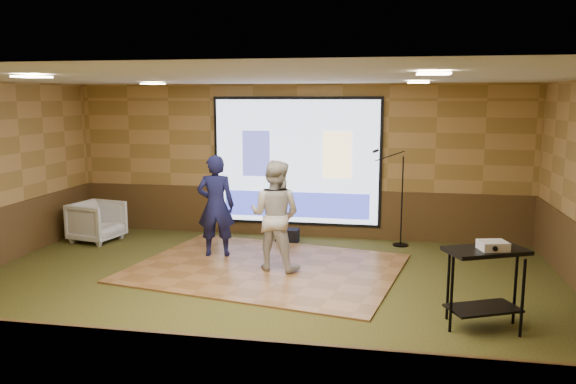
% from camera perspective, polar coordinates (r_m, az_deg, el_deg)
% --- Properties ---
extents(ground, '(9.00, 9.00, 0.00)m').
position_cam_1_polar(ground, '(8.02, -3.31, -10.39)').
color(ground, '#2C3317').
rests_on(ground, ground).
extents(room_shell, '(9.04, 7.04, 3.02)m').
position_cam_1_polar(room_shell, '(7.57, -3.46, 4.68)').
color(room_shell, '#A88146').
rests_on(room_shell, ground).
extents(wainscot_back, '(9.00, 0.04, 0.95)m').
position_cam_1_polar(wainscot_back, '(11.18, 0.88, -2.10)').
color(wainscot_back, '#4A3818').
rests_on(wainscot_back, ground).
extents(projector_screen, '(3.32, 0.06, 2.52)m').
position_cam_1_polar(projector_screen, '(10.98, 0.85, 2.97)').
color(projector_screen, black).
rests_on(projector_screen, room_shell).
extents(downlight_nw, '(0.32, 0.32, 0.02)m').
position_cam_1_polar(downlight_nw, '(9.97, -13.55, 10.65)').
color(downlight_nw, '#FFE6BF').
rests_on(downlight_nw, room_shell).
extents(downlight_ne, '(0.32, 0.32, 0.02)m').
position_cam_1_polar(downlight_ne, '(9.14, 13.09, 10.79)').
color(downlight_ne, '#FFE6BF').
rests_on(downlight_ne, room_shell).
extents(downlight_sw, '(0.32, 0.32, 0.02)m').
position_cam_1_polar(downlight_sw, '(7.07, -24.57, 10.61)').
color(downlight_sw, '#FFE6BF').
rests_on(downlight_sw, room_shell).
extents(downlight_se, '(0.32, 0.32, 0.02)m').
position_cam_1_polar(downlight_se, '(5.84, 14.55, 11.56)').
color(downlight_se, '#FFE6BF').
rests_on(downlight_se, room_shell).
extents(dance_floor, '(4.65, 3.86, 0.03)m').
position_cam_1_polar(dance_floor, '(9.18, -2.25, -7.70)').
color(dance_floor, olive).
rests_on(dance_floor, ground).
extents(player_left, '(0.71, 0.53, 1.75)m').
position_cam_1_polar(player_left, '(9.70, -7.34, -1.39)').
color(player_left, '#151744').
rests_on(player_left, dance_floor).
extents(player_right, '(0.96, 0.82, 1.75)m').
position_cam_1_polar(player_right, '(8.86, -1.33, -2.38)').
color(player_right, beige).
rests_on(player_right, dance_floor).
extents(av_table, '(0.93, 0.49, 0.98)m').
position_cam_1_polar(av_table, '(7.11, 19.39, -7.72)').
color(av_table, black).
rests_on(av_table, ground).
extents(projector, '(0.37, 0.33, 0.10)m').
position_cam_1_polar(projector, '(6.98, 20.11, -5.13)').
color(projector, silver).
rests_on(projector, av_table).
extents(mic_stand, '(0.71, 0.29, 1.81)m').
position_cam_1_polar(mic_stand, '(10.65, 11.13, -2.79)').
color(mic_stand, black).
rests_on(mic_stand, ground).
extents(banquet_chair, '(1.00, 0.98, 0.77)m').
position_cam_1_polar(banquet_chair, '(11.40, -18.84, -2.86)').
color(banquet_chair, gray).
rests_on(banquet_chair, ground).
extents(duffel_bag, '(0.43, 0.29, 0.26)m').
position_cam_1_polar(duffel_bag, '(10.76, -0.05, -4.45)').
color(duffel_bag, black).
rests_on(duffel_bag, ground).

